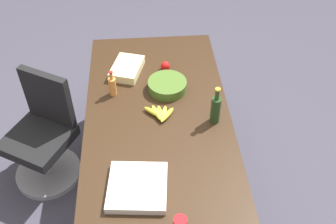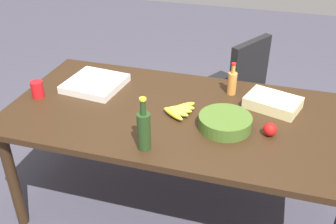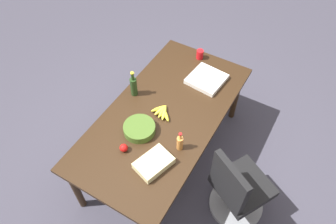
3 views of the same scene
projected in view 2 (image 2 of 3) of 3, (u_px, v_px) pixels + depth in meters
ground_plane at (176, 206)px, 2.83m from camera, size 10.00×10.00×0.00m
conference_table at (178, 122)px, 2.46m from camera, size 2.11×1.07×0.79m
office_chair at (229, 101)px, 3.35m from camera, size 0.65×0.65×0.97m
banana_bunch at (178, 110)px, 2.39m from camera, size 0.19×0.24×0.04m
sheet_cake at (273, 103)px, 2.45m from camera, size 0.37×0.31×0.07m
wine_bottle at (144, 130)px, 2.04m from camera, size 0.08×0.08×0.31m
red_solo_cup at (37, 89)px, 2.56m from camera, size 0.09×0.09×0.11m
pizza_box at (95, 84)px, 2.69m from camera, size 0.39×0.39×0.05m
apple_red at (270, 130)px, 2.19m from camera, size 0.08×0.08×0.08m
salad_bowl at (225, 122)px, 2.25m from camera, size 0.38×0.38×0.08m
dressing_bottle at (232, 82)px, 2.58m from camera, size 0.06×0.06×0.22m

